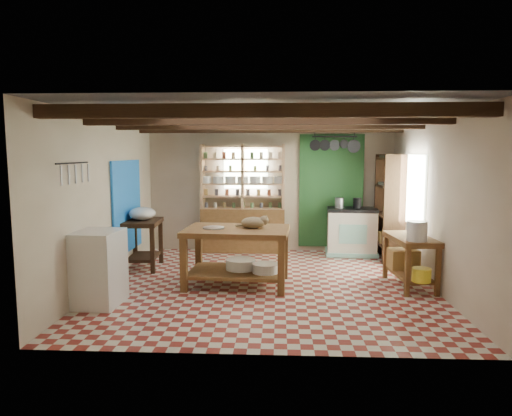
{
  "coord_description": "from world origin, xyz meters",
  "views": [
    {
      "loc": [
        0.18,
        -6.89,
        2.03
      ],
      "look_at": [
        -0.18,
        0.3,
        1.16
      ],
      "focal_mm": 32.0,
      "sensor_mm": 36.0,
      "label": 1
    }
  ],
  "objects_px": {
    "stove": "(351,231)",
    "work_table": "(237,257)",
    "white_cabinet": "(99,268)",
    "cat": "(253,223)",
    "prep_table": "(143,244)",
    "right_counter": "(410,262)"
  },
  "relations": [
    {
      "from": "work_table",
      "to": "right_counter",
      "type": "xyz_separation_m",
      "value": [
        2.64,
        0.05,
        -0.05
      ]
    },
    {
      "from": "work_table",
      "to": "stove",
      "type": "bearing_deg",
      "value": 50.46
    },
    {
      "from": "prep_table",
      "to": "right_counter",
      "type": "xyz_separation_m",
      "value": [
        4.38,
        -0.91,
        -0.04
      ]
    },
    {
      "from": "work_table",
      "to": "cat",
      "type": "distance_m",
      "value": 0.59
    },
    {
      "from": "right_counter",
      "to": "cat",
      "type": "distance_m",
      "value": 2.45
    },
    {
      "from": "white_cabinet",
      "to": "work_table",
      "type": "bearing_deg",
      "value": 33.03
    },
    {
      "from": "cat",
      "to": "work_table",
      "type": "bearing_deg",
      "value": -178.69
    },
    {
      "from": "right_counter",
      "to": "stove",
      "type": "bearing_deg",
      "value": 99.47
    },
    {
      "from": "prep_table",
      "to": "right_counter",
      "type": "distance_m",
      "value": 4.47
    },
    {
      "from": "right_counter",
      "to": "cat",
      "type": "xyz_separation_m",
      "value": [
        -2.38,
        -0.01,
        0.58
      ]
    },
    {
      "from": "work_table",
      "to": "prep_table",
      "type": "height_order",
      "value": "work_table"
    },
    {
      "from": "work_table",
      "to": "stove",
      "type": "height_order",
      "value": "stove"
    },
    {
      "from": "stove",
      "to": "cat",
      "type": "height_order",
      "value": "cat"
    },
    {
      "from": "work_table",
      "to": "cat",
      "type": "height_order",
      "value": "cat"
    },
    {
      "from": "white_cabinet",
      "to": "cat",
      "type": "xyz_separation_m",
      "value": [
        2.02,
        1.03,
        0.47
      ]
    },
    {
      "from": "prep_table",
      "to": "white_cabinet",
      "type": "bearing_deg",
      "value": -94.41
    },
    {
      "from": "cat",
      "to": "prep_table",
      "type": "bearing_deg",
      "value": 149.19
    },
    {
      "from": "work_table",
      "to": "cat",
      "type": "bearing_deg",
      "value": 11.31
    },
    {
      "from": "stove",
      "to": "work_table",
      "type": "bearing_deg",
      "value": -129.56
    },
    {
      "from": "stove",
      "to": "white_cabinet",
      "type": "xyz_separation_m",
      "value": [
        -3.85,
        -3.21,
        0.03
      ]
    },
    {
      "from": "prep_table",
      "to": "right_counter",
      "type": "bearing_deg",
      "value": -15.5
    },
    {
      "from": "prep_table",
      "to": "cat",
      "type": "height_order",
      "value": "cat"
    }
  ]
}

